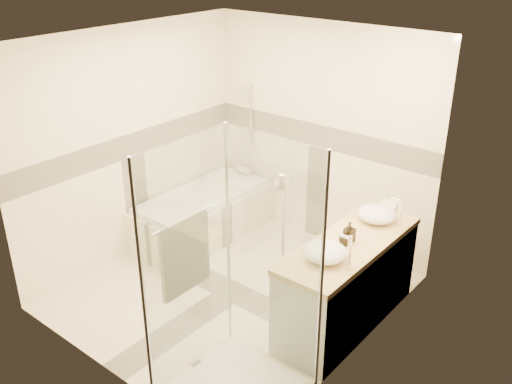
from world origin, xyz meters
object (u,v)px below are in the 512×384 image
Objects in this scene: shower_enclosure at (230,333)px; vanity at (347,283)px; vessel_sink_far at (325,252)px; amenity_bottle_a at (349,232)px; bathtub at (203,213)px; vessel_sink_near at (377,214)px; amenity_bottle_b at (345,238)px.

vanity is at bearing 77.03° from shower_enclosure.
amenity_bottle_a reaches higher than vessel_sink_far.
bathtub is 2.18m from vanity.
vessel_sink_near is (-0.02, 0.50, 0.50)m from vanity.
vessel_sink_far reaches higher than bathtub.
bathtub is 2.34m from vessel_sink_far.
vessel_sink_far is at bearing -90.00° from amenity_bottle_b.
bathtub is 12.80× the size of amenity_bottle_b.
amenity_bottle_a is (0.27, 1.27, 0.44)m from shower_enclosure.
vanity is 0.79× the size of shower_enclosure.
vessel_sink_near is at bearing 90.00° from vessel_sink_far.
shower_enclosure is 11.15× the size of amenity_bottle_a.
bathtub is 2.25m from amenity_bottle_b.
amenity_bottle_a is (0.00, 0.39, 0.02)m from vessel_sink_far.
amenity_bottle_a is at bearing 77.92° from shower_enclosure.
vessel_sink_near is (2.13, 0.15, 0.61)m from bathtub.
vessel_sink_near is 0.57m from amenity_bottle_b.
amenity_bottle_b is at bearing -90.00° from vessel_sink_near.
vessel_sink_far reaches higher than amenity_bottle_b.
vanity is 0.50m from amenity_bottle_b.
vessel_sink_near is at bearing 4.06° from bathtub.
vanity is 0.71m from vessel_sink_near.
bathtub is 2.47m from shower_enclosure.
vessel_sink_near is at bearing 81.25° from shower_enclosure.
vanity is 4.45× the size of vessel_sink_far.
vanity is at bearing 74.06° from amenity_bottle_b.
bathtub is at bearing 170.76° from amenity_bottle_a.
vessel_sink_near is 1.96× the size of amenity_bottle_a.
vessel_sink_far is (2.13, -0.74, 0.62)m from bathtub.
vanity is at bearing -87.72° from vessel_sink_near.
bathtub is 2.22m from vessel_sink_near.
bathtub is at bearing 168.85° from amenity_bottle_b.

